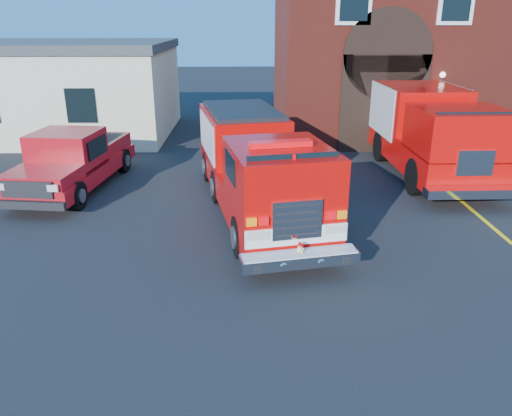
{
  "coord_description": "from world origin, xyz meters",
  "views": [
    {
      "loc": [
        -0.21,
        -11.8,
        5.33
      ],
      "look_at": [
        0.0,
        -1.2,
        1.3
      ],
      "focal_mm": 35.0,
      "sensor_mm": 36.0,
      "label": 1
    }
  ],
  "objects_px": {
    "fire_station": "(431,42)",
    "pickup_truck": "(73,161)",
    "secondary_truck": "(423,125)",
    "side_building": "(64,88)",
    "fire_engine": "(256,165)"
  },
  "relations": [
    {
      "from": "side_building",
      "to": "fire_engine",
      "type": "height_order",
      "value": "side_building"
    },
    {
      "from": "side_building",
      "to": "pickup_truck",
      "type": "relative_size",
      "value": 1.63
    },
    {
      "from": "side_building",
      "to": "fire_engine",
      "type": "distance_m",
      "value": 14.23
    },
    {
      "from": "pickup_truck",
      "to": "secondary_truck",
      "type": "bearing_deg",
      "value": 10.22
    },
    {
      "from": "side_building",
      "to": "pickup_truck",
      "type": "bearing_deg",
      "value": -70.69
    },
    {
      "from": "secondary_truck",
      "to": "fire_station",
      "type": "bearing_deg",
      "value": 70.73
    },
    {
      "from": "fire_station",
      "to": "secondary_truck",
      "type": "relative_size",
      "value": 1.65
    },
    {
      "from": "fire_station",
      "to": "side_building",
      "type": "height_order",
      "value": "fire_station"
    },
    {
      "from": "fire_station",
      "to": "side_building",
      "type": "distance_m",
      "value": 18.13
    },
    {
      "from": "side_building",
      "to": "secondary_truck",
      "type": "distance_m",
      "value": 16.7
    },
    {
      "from": "fire_station",
      "to": "side_building",
      "type": "relative_size",
      "value": 1.49
    },
    {
      "from": "side_building",
      "to": "secondary_truck",
      "type": "height_order",
      "value": "side_building"
    },
    {
      "from": "fire_station",
      "to": "pickup_truck",
      "type": "bearing_deg",
      "value": -146.98
    },
    {
      "from": "secondary_truck",
      "to": "pickup_truck",
      "type": "bearing_deg",
      "value": -169.78
    },
    {
      "from": "fire_station",
      "to": "pickup_truck",
      "type": "height_order",
      "value": "fire_station"
    }
  ]
}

